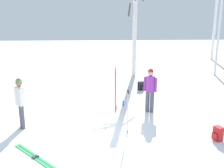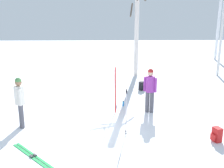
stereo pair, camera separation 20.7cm
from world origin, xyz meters
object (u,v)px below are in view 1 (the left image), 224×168
(backpack_1, at_px, (218,134))
(birch_tree_3, at_px, (221,10))
(person_2, at_px, (20,100))
(ski_pair_planted_0, at_px, (116,90))
(backpack_0, at_px, (141,86))
(water_bottle_0, at_px, (123,104))
(ski_pair_lying_0, at_px, (35,156))
(birch_tree_4, at_px, (217,8))
(person_1, at_px, (150,88))
(birch_tree_2, at_px, (134,23))
(ski_poles_0, at_px, (128,111))

(backpack_1, distance_m, birch_tree_3, 10.11)
(person_2, height_order, ski_pair_planted_0, ski_pair_planted_0)
(backpack_0, xyz_separation_m, water_bottle_0, (-1.09, -2.33, -0.11))
(ski_pair_planted_0, bearing_deg, ski_pair_lying_0, -126.44)
(ski_pair_planted_0, distance_m, birch_tree_4, 15.06)
(person_1, distance_m, ski_pair_planted_0, 1.32)
(person_2, bearing_deg, backpack_1, -11.20)
(backpack_1, xyz_separation_m, birch_tree_3, (3.63, 8.68, 3.70))
(person_1, height_order, birch_tree_2, birch_tree_2)
(person_1, height_order, ski_pair_lying_0, person_1)
(ski_pair_lying_0, relative_size, water_bottle_0, 6.64)
(person_2, xyz_separation_m, ski_pair_planted_0, (3.20, 1.27, -0.09))
(ski_pair_lying_0, distance_m, birch_tree_2, 10.69)
(ski_poles_0, relative_size, birch_tree_4, 0.19)
(person_1, height_order, ski_pair_planted_0, ski_pair_planted_0)
(backpack_0, bearing_deg, ski_pair_planted_0, -115.24)
(ski_poles_0, bearing_deg, birch_tree_2, 81.64)
(ski_pair_lying_0, distance_m, ski_poles_0, 3.02)
(ski_pair_lying_0, relative_size, birch_tree_4, 0.19)
(backpack_1, height_order, birch_tree_3, birch_tree_3)
(ski_pair_planted_0, bearing_deg, person_1, 0.82)
(backpack_1, bearing_deg, birch_tree_3, 67.30)
(person_2, relative_size, ski_poles_0, 1.16)
(person_2, bearing_deg, person_1, 15.87)
(backpack_0, relative_size, birch_tree_2, 0.07)
(water_bottle_0, bearing_deg, ski_pair_lying_0, -124.70)
(birch_tree_2, xyz_separation_m, birch_tree_3, (5.10, -0.07, 0.74))
(person_2, relative_size, ski_pair_planted_0, 0.96)
(ski_pair_lying_0, bearing_deg, ski_poles_0, 25.76)
(water_bottle_0, bearing_deg, ski_poles_0, -92.04)
(person_1, height_order, ski_poles_0, person_1)
(birch_tree_2, relative_size, birch_tree_3, 0.78)
(ski_poles_0, bearing_deg, person_2, 169.05)
(ski_poles_0, xyz_separation_m, birch_tree_4, (8.45, 13.80, 3.32))
(ski_pair_planted_0, height_order, ski_poles_0, ski_pair_planted_0)
(ski_pair_lying_0, xyz_separation_m, birch_tree_2, (3.83, 9.47, 3.16))
(ski_pair_planted_0, distance_m, ski_poles_0, 1.96)
(birch_tree_3, xyz_separation_m, birch_tree_4, (2.15, 5.66, 0.19))
(person_2, bearing_deg, ski_pair_planted_0, 21.58)
(ski_pair_lying_0, xyz_separation_m, backpack_0, (3.81, 6.26, 0.20))
(backpack_0, height_order, backpack_1, same)
(person_2, distance_m, ski_pair_lying_0, 2.32)
(person_1, xyz_separation_m, ski_pair_lying_0, (-3.69, -3.22, -0.97))
(backpack_0, height_order, birch_tree_2, birch_tree_2)
(ski_pair_planted_0, xyz_separation_m, backpack_1, (2.94, -2.48, -0.68))
(backpack_0, relative_size, water_bottle_0, 1.97)
(person_1, distance_m, water_bottle_0, 1.48)
(birch_tree_2, distance_m, birch_tree_3, 5.16)
(ski_poles_0, xyz_separation_m, birch_tree_2, (1.20, 8.20, 2.39))
(person_1, height_order, birch_tree_3, birch_tree_3)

